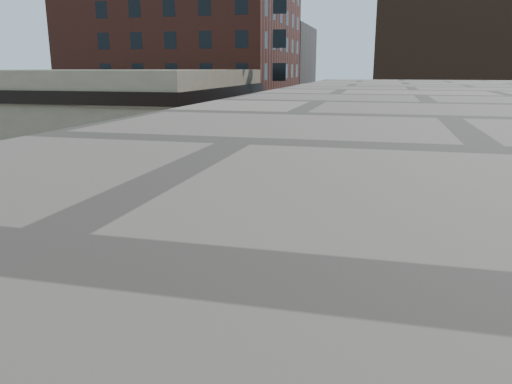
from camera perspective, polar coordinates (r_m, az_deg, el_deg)
The scene contains 30 objects.
ground at distance 26.92m, azimuth -1.06°, elevation -5.87°, with size 140.00×140.00×0.00m, color black.
sidewalk_nw at distance 65.06m, azimuth -13.15°, elevation 5.60°, with size 34.00×54.50×0.15m, color gray.
bank_building at distance 47.51m, azimuth -15.92°, elevation 7.85°, with size 22.00×22.00×9.00m, color #9B8765.
apartment_block at distance 69.23m, azimuth -7.42°, elevation 16.23°, with size 25.00×25.00×24.00m, color #5E281D.
commercial_row_ne at distance 47.38m, azimuth 22.24°, elevation 10.38°, with size 14.00×34.00×14.00m, color #462B1C.
filler_nw at distance 89.36m, azimuth -0.49°, elevation 13.24°, with size 20.00×18.00×16.00m, color brown.
filler_ne at distance 82.80m, azimuth 19.66°, elevation 11.01°, with size 16.00×16.00×12.00m, color #5E281D.
signal_pole_se at distance 19.44m, azimuth 11.87°, elevation 0.22°, with size 5.40×5.27×8.00m.
signal_pole_nw at distance 32.65m, azimuth -8.59°, elevation 5.37°, with size 3.58×3.67×8.00m.
signal_pole_ne at distance 30.16m, azimuth 12.44°, elevation 4.49°, with size 3.67×3.58×8.00m.
tree_ne_near at distance 50.74m, azimuth 15.17°, elevation 7.10°, with size 3.00×3.00×4.85m.
tree_ne_far at distance 58.69m, azimuth 15.10°, elevation 7.98°, with size 3.00×3.00×4.85m.
police_car at distance 26.74m, azimuth 3.49°, elevation -4.29°, with size 2.15×5.30×1.54m, color silver.
pickup at distance 35.11m, azimuth -7.05°, elevation 0.05°, with size 2.48×5.39×1.50m, color white.
parked_car_wnear at distance 48.40m, azimuth -0.59°, elevation 3.87°, with size 1.52×3.77×1.29m, color black.
parked_car_wfar at distance 57.62m, azimuth 2.91°, elevation 5.48°, with size 1.36×3.91×1.29m, color #9C9FA4.
parked_car_wdeep at distance 69.24m, azimuth 4.01°, elevation 6.89°, with size 1.78×4.37×1.27m, color black.
parked_car_enear at distance 51.64m, azimuth 10.63°, elevation 4.41°, with size 1.63×4.66×1.54m, color black.
parked_car_efar at distance 63.68m, azimuth 12.48°, elevation 5.99°, with size 1.55×3.85×1.31m, color gray.
pedestrian_a at distance 35.24m, azimuth -12.91°, elevation 0.30°, with size 0.63×0.42×1.74m, color black.
pedestrian_b at distance 37.00m, azimuth -17.85°, elevation 0.51°, with size 0.78×0.61×1.61m, color black.
pedestrian_c at distance 39.26m, azimuth -16.26°, elevation 1.58°, with size 1.10×0.46×1.88m, color #1F262F.
barrel_road at distance 28.80m, azimuth 2.36°, elevation -3.51°, with size 0.55×0.55×0.98m, color red.
barrel_bank at distance 34.91m, azimuth -5.56°, elevation -0.33°, with size 0.62×0.62×1.10m, color #EB4D0B.
barricade_se_a at distance 20.53m, azimuth 14.76°, elevation -11.05°, with size 1.23×0.61×0.92m, color #DF5E0A, non-canonical shape.
barricade_se_b at distance 19.38m, azimuth 12.15°, elevation -12.41°, with size 1.26×0.63×0.95m, color orange, non-canonical shape.
barricade_se_c at distance 17.04m, azimuth 19.11°, elevation -16.95°, with size 1.19×0.60×0.89m, color orange, non-canonical shape.
barricade_se_d at distance 16.38m, azimuth 19.33°, elevation -18.15°, with size 1.30×0.65×0.97m, color orange, non-canonical shape.
barricade_nw_a at distance 36.31m, azimuth -12.72°, elevation 0.00°, with size 1.16×0.58×0.87m, color #D5600A, non-canonical shape.
barricade_nw_b at distance 36.82m, azimuth -14.23°, elevation 0.14°, with size 1.21×0.60×0.91m, color #DC590A, non-canonical shape.
Camera 1 is at (6.71, -24.41, 9.13)m, focal length 35.00 mm.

